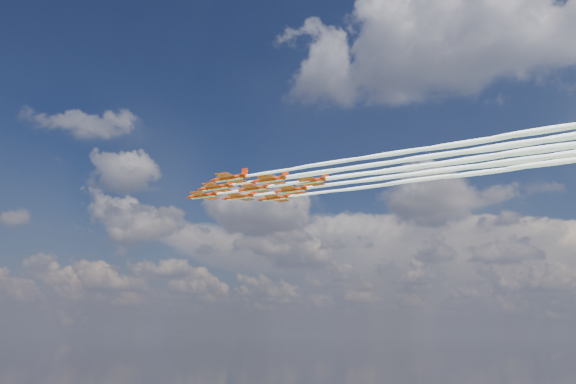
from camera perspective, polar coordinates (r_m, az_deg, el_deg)
name	(u,v)px	position (r m, az deg, el deg)	size (l,w,h in m)	color
jet_lead	(390,170)	(145.93, 10.34, 2.20)	(125.09, 10.44, 3.06)	red
jet_row2_port	(418,159)	(137.83, 13.08, 3.33)	(125.09, 10.44, 3.06)	red
jet_row2_starb	(431,172)	(149.65, 14.32, 2.01)	(125.09, 10.44, 3.06)	red
jet_row3_port	(450,145)	(130.14, 16.16, 4.59)	(125.09, 10.44, 3.06)	red
jet_row3_centre	(461,160)	(142.03, 17.21, 3.09)	(125.09, 10.44, 3.06)	red
jet_row3_starb	(471,173)	(154.05, 18.09, 1.81)	(125.09, 10.44, 3.06)	red
jet_row4_port	(496,147)	(134.88, 20.41, 4.27)	(125.09, 10.44, 3.06)	red
jet_row4_starb	(504,162)	(146.93, 21.08, 2.84)	(125.09, 10.44, 3.06)	red
jet_tail	(542,149)	(140.30, 24.36, 3.96)	(125.09, 10.44, 3.06)	red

